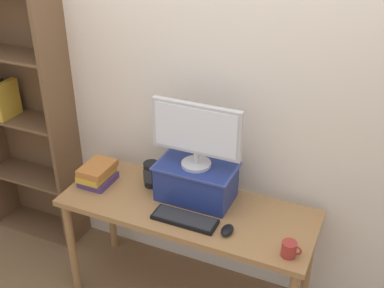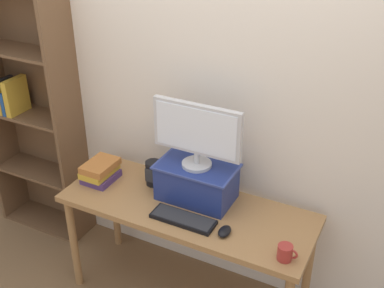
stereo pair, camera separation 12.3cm
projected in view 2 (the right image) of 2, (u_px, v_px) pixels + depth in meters
The scene contains 10 objects.
back_wall at pixel (216, 93), 2.83m from camera, with size 7.00×0.08×2.60m.
desk at pixel (187, 217), 2.86m from camera, with size 1.51×0.56×0.73m.
bookshelf_unit at pixel (31, 112), 3.43m from camera, with size 0.72×0.28×1.87m.
riser_box at pixel (197, 181), 2.83m from camera, with size 0.47×0.28×0.23m.
computer_monitor at pixel (197, 133), 2.68m from camera, with size 0.53×0.17×0.39m.
keyboard at pixel (183, 219), 2.69m from camera, with size 0.37×0.13×0.02m.
computer_mouse at pixel (225, 231), 2.59m from camera, with size 0.06×0.10×0.04m.
book_stack at pixel (100, 171), 3.03m from camera, with size 0.18×0.23×0.13m.
coffee_mug at pixel (285, 253), 2.40m from camera, with size 0.11×0.08×0.08m.
desk_speaker at pixel (153, 173), 2.98m from camera, with size 0.10×0.10×0.16m.
Camera 2 is at (1.07, -2.03, 2.41)m, focal length 45.00 mm.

